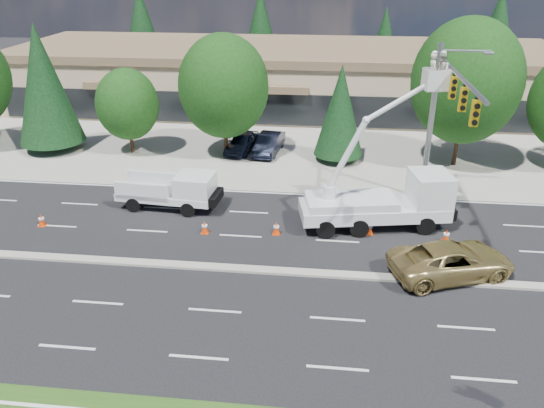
# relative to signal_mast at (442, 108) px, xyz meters

# --- Properties ---
(ground) EXTENTS (140.00, 140.00, 0.00)m
(ground) POSITION_rel_signal_mast_xyz_m (-10.03, -7.04, -6.06)
(ground) COLOR black
(ground) RESTS_ON ground
(concrete_apron) EXTENTS (140.00, 22.00, 0.01)m
(concrete_apron) POSITION_rel_signal_mast_xyz_m (-10.03, 12.96, -6.05)
(concrete_apron) COLOR gray
(concrete_apron) RESTS_ON ground
(road_median) EXTENTS (120.00, 0.55, 0.12)m
(road_median) POSITION_rel_signal_mast_xyz_m (-10.03, -7.04, -6.00)
(road_median) COLOR gray
(road_median) RESTS_ON ground
(strip_mall) EXTENTS (50.40, 15.40, 5.50)m
(strip_mall) POSITION_rel_signal_mast_xyz_m (-10.03, 22.93, -3.23)
(strip_mall) COLOR tan
(strip_mall) RESTS_ON ground
(tree_front_b) EXTENTS (4.62, 4.62, 9.11)m
(tree_front_b) POSITION_rel_signal_mast_xyz_m (-26.03, 7.96, -1.17)
(tree_front_b) COLOR #332114
(tree_front_b) RESTS_ON ground
(tree_front_c) EXTENTS (4.43, 4.43, 6.14)m
(tree_front_c) POSITION_rel_signal_mast_xyz_m (-20.03, 7.96, -2.46)
(tree_front_c) COLOR #332114
(tree_front_c) RESTS_ON ground
(tree_front_d) EXTENTS (6.20, 6.20, 8.61)m
(tree_front_d) POSITION_rel_signal_mast_xyz_m (-13.03, 7.96, -1.02)
(tree_front_d) COLOR #332114
(tree_front_d) RESTS_ON ground
(tree_front_e) EXTENTS (3.41, 3.41, 6.72)m
(tree_front_e) POSITION_rel_signal_mast_xyz_m (-5.03, 7.96, -2.45)
(tree_front_e) COLOR #332114
(tree_front_e) RESTS_ON ground
(tree_front_f) EXTENTS (7.10, 7.10, 9.85)m
(tree_front_f) POSITION_rel_signal_mast_xyz_m (2.97, 7.96, -0.29)
(tree_front_f) COLOR #332114
(tree_front_f) RESTS_ON ground
(tree_back_a) EXTENTS (5.20, 5.20, 10.25)m
(tree_back_a) POSITION_rel_signal_mast_xyz_m (-28.03, 34.96, -0.56)
(tree_back_a) COLOR #332114
(tree_back_a) RESTS_ON ground
(tree_back_b) EXTENTS (5.06, 5.06, 9.97)m
(tree_back_b) POSITION_rel_signal_mast_xyz_m (-14.03, 34.96, -0.71)
(tree_back_b) COLOR #332114
(tree_back_b) RESTS_ON ground
(tree_back_c) EXTENTS (4.09, 4.09, 8.06)m
(tree_back_c) POSITION_rel_signal_mast_xyz_m (-0.03, 34.96, -1.74)
(tree_back_c) COLOR #332114
(tree_back_c) RESTS_ON ground
(tree_back_d) EXTENTS (5.17, 5.17, 10.19)m
(tree_back_d) POSITION_rel_signal_mast_xyz_m (11.97, 34.96, -0.59)
(tree_back_d) COLOR #332114
(tree_back_d) RESTS_ON ground
(signal_mast) EXTENTS (2.76, 10.16, 9.00)m
(signal_mast) POSITION_rel_signal_mast_xyz_m (0.00, 0.00, 0.00)
(signal_mast) COLOR gray
(signal_mast) RESTS_ON ground
(utility_pickup) EXTENTS (5.67, 2.55, 2.12)m
(utility_pickup) POSITION_rel_signal_mast_xyz_m (-14.37, -0.88, -5.18)
(utility_pickup) COLOR white
(utility_pickup) RESTS_ON ground
(bucket_truck) EXTENTS (8.06, 3.72, 9.16)m
(bucket_truck) POSITION_rel_signal_mast_xyz_m (-2.40, -1.82, -4.08)
(bucket_truck) COLOR white
(bucket_truck) RESTS_ON ground
(traffic_cone_a) EXTENTS (0.40, 0.40, 0.70)m
(traffic_cone_a) POSITION_rel_signal_mast_xyz_m (-20.82, -3.88, -5.72)
(traffic_cone_a) COLOR red
(traffic_cone_a) RESTS_ON ground
(traffic_cone_b) EXTENTS (0.40, 0.40, 0.70)m
(traffic_cone_b) POSITION_rel_signal_mast_xyz_m (-11.94, -3.71, -5.72)
(traffic_cone_b) COLOR red
(traffic_cone_b) RESTS_ON ground
(traffic_cone_c) EXTENTS (0.40, 0.40, 0.70)m
(traffic_cone_c) POSITION_rel_signal_mast_xyz_m (-8.21, -3.40, -5.72)
(traffic_cone_c) COLOR red
(traffic_cone_c) RESTS_ON ground
(traffic_cone_d) EXTENTS (0.40, 0.40, 0.70)m
(traffic_cone_d) POSITION_rel_signal_mast_xyz_m (-3.38, -2.86, -5.72)
(traffic_cone_d) COLOR red
(traffic_cone_d) RESTS_ON ground
(traffic_cone_e) EXTENTS (0.40, 0.40, 0.70)m
(traffic_cone_e) POSITION_rel_signal_mast_xyz_m (0.43, -3.25, -5.72)
(traffic_cone_e) COLOR red
(traffic_cone_e) RESTS_ON ground
(minivan) EXTENTS (6.16, 4.29, 1.56)m
(minivan) POSITION_rel_signal_mast_xyz_m (0.03, -6.44, -5.28)
(minivan) COLOR tan
(minivan) RESTS_ON ground
(parked_car_west) EXTENTS (2.49, 4.40, 1.41)m
(parked_car_west) POSITION_rel_signal_mast_xyz_m (-12.03, 9.04, -5.35)
(parked_car_west) COLOR black
(parked_car_west) RESTS_ON ground
(parked_car_east) EXTENTS (2.06, 4.48, 1.42)m
(parked_car_east) POSITION_rel_signal_mast_xyz_m (-10.03, 8.96, -5.34)
(parked_car_east) COLOR black
(parked_car_east) RESTS_ON ground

